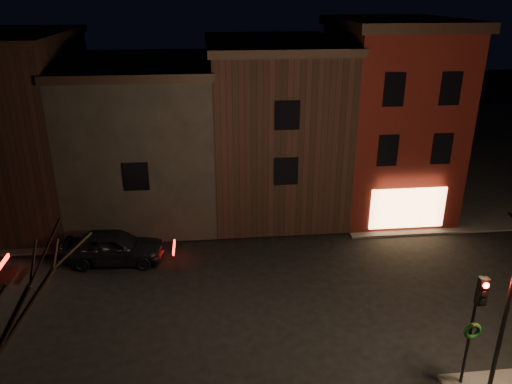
% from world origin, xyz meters
% --- Properties ---
extents(ground, '(120.00, 120.00, 0.00)m').
position_xyz_m(ground, '(0.00, 0.00, 0.00)').
color(ground, black).
rests_on(ground, ground).
extents(sidewalk_far_right, '(30.00, 30.00, 0.12)m').
position_xyz_m(sidewalk_far_right, '(20.00, 20.00, 0.06)').
color(sidewalk_far_right, '#2D2B28').
rests_on(sidewalk_far_right, ground).
extents(corner_building, '(6.50, 8.50, 10.50)m').
position_xyz_m(corner_building, '(8.00, 9.47, 5.40)').
color(corner_building, '#52120E').
rests_on(corner_building, ground).
extents(row_building_a, '(7.30, 10.30, 9.40)m').
position_xyz_m(row_building_a, '(1.50, 10.50, 4.83)').
color(row_building_a, black).
rests_on(row_building_a, ground).
extents(row_building_b, '(7.80, 10.30, 8.40)m').
position_xyz_m(row_building_b, '(-5.75, 10.50, 4.33)').
color(row_building_b, black).
rests_on(row_building_b, ground).
extents(row_building_c, '(7.30, 10.30, 9.90)m').
position_xyz_m(row_building_c, '(-13.00, 10.50, 5.08)').
color(row_building_c, black).
rests_on(row_building_c, ground).
extents(traffic_signal, '(0.58, 0.38, 4.05)m').
position_xyz_m(traffic_signal, '(5.60, -5.51, 2.81)').
color(traffic_signal, black).
rests_on(traffic_signal, sidewalk_near_right).
extents(parked_car_a, '(4.81, 2.21, 1.60)m').
position_xyz_m(parked_car_a, '(-6.88, 3.95, 0.80)').
color(parked_car_a, black).
rests_on(parked_car_a, ground).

